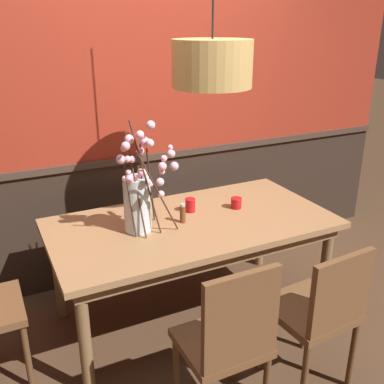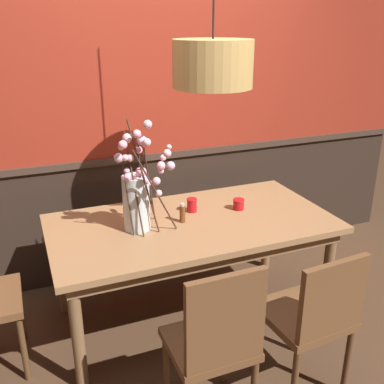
# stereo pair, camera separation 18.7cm
# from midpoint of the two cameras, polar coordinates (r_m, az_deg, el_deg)

# --- Properties ---
(ground_plane) EXTENTS (24.00, 24.00, 0.00)m
(ground_plane) POSITION_cam_midpoint_polar(r_m,az_deg,el_deg) (3.31, -1.68, -15.41)
(ground_plane) COLOR #4C3321
(back_wall) EXTENTS (4.62, 0.14, 2.75)m
(back_wall) POSITION_cam_midpoint_polar(r_m,az_deg,el_deg) (3.47, -7.64, 11.02)
(back_wall) COLOR #2D2119
(back_wall) RESTS_ON ground
(dining_table) EXTENTS (1.84, 0.96, 0.74)m
(dining_table) POSITION_cam_midpoint_polar(r_m,az_deg,el_deg) (2.96, -1.82, -5.13)
(dining_table) COLOR #997047
(dining_table) RESTS_ON ground
(chair_near_side_left) EXTENTS (0.41, 0.39, 0.95)m
(chair_near_side_left) POSITION_cam_midpoint_polar(r_m,az_deg,el_deg) (2.27, 2.23, -18.36)
(chair_near_side_left) COLOR brown
(chair_near_side_left) RESTS_ON ground
(chair_near_side_right) EXTENTS (0.45, 0.46, 0.90)m
(chair_near_side_right) POSITION_cam_midpoint_polar(r_m,az_deg,el_deg) (2.54, 13.89, -14.45)
(chair_near_side_right) COLOR brown
(chair_near_side_right) RESTS_ON ground
(chair_far_side_right) EXTENTS (0.41, 0.42, 0.93)m
(chair_far_side_right) POSITION_cam_midpoint_polar(r_m,az_deg,el_deg) (3.84, -3.95, -1.13)
(chair_far_side_right) COLOR brown
(chair_far_side_right) RESTS_ON ground
(chair_far_side_left) EXTENTS (0.43, 0.42, 0.94)m
(chair_far_side_left) POSITION_cam_midpoint_polar(r_m,az_deg,el_deg) (3.68, -11.11, -2.26)
(chair_far_side_left) COLOR brown
(chair_far_side_left) RESTS_ON ground
(vase_with_blossoms) EXTENTS (0.36, 0.38, 0.72)m
(vase_with_blossoms) POSITION_cam_midpoint_polar(r_m,az_deg,el_deg) (2.73, -8.78, -0.89)
(vase_with_blossoms) COLOR silver
(vase_with_blossoms) RESTS_ON dining_table
(candle_holder_nearer_center) EXTENTS (0.08, 0.08, 0.08)m
(candle_holder_nearer_center) POSITION_cam_midpoint_polar(r_m,az_deg,el_deg) (3.11, 3.97, -1.42)
(candle_holder_nearer_center) COLOR red
(candle_holder_nearer_center) RESTS_ON dining_table
(candle_holder_nearer_edge) EXTENTS (0.07, 0.07, 0.10)m
(candle_holder_nearer_edge) POSITION_cam_midpoint_polar(r_m,az_deg,el_deg) (3.05, -1.98, -1.70)
(candle_holder_nearer_edge) COLOR red
(candle_holder_nearer_edge) RESTS_ON dining_table
(condiment_bottle) EXTENTS (0.04, 0.04, 0.13)m
(condiment_bottle) POSITION_cam_midpoint_polar(r_m,az_deg,el_deg) (2.88, -3.07, -2.80)
(condiment_bottle) COLOR brown
(condiment_bottle) RESTS_ON dining_table
(pendant_lamp) EXTENTS (0.48, 0.48, 1.16)m
(pendant_lamp) POSITION_cam_midpoint_polar(r_m,az_deg,el_deg) (2.71, 0.53, 16.09)
(pendant_lamp) COLOR tan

